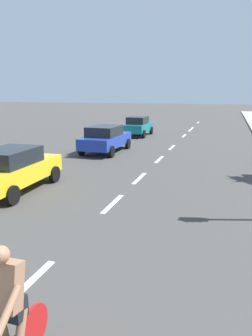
{
  "coord_description": "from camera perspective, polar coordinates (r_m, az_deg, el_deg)",
  "views": [
    {
      "loc": [
        3.35,
        0.8,
        3.5
      ],
      "look_at": [
        0.3,
        10.28,
        1.1
      ],
      "focal_mm": 33.78,
      "sensor_mm": 36.0,
      "label": 1
    }
  ],
  "objects": [
    {
      "name": "ground_plane",
      "position": [
        19.8,
        7.81,
        3.24
      ],
      "size": [
        160.0,
        160.0,
        0.0
      ],
      "primitive_type": "plane",
      "color": "#423F3D"
    },
    {
      "name": "lane_stripe_1",
      "position": [
        6.52,
        -17.52,
        -19.56
      ],
      "size": [
        0.16,
        1.8,
        0.01
      ],
      "primitive_type": "cube",
      "color": "white",
      "rests_on": "ground"
    },
    {
      "name": "lane_stripe_2",
      "position": [
        10.23,
        -2.42,
        -6.44
      ],
      "size": [
        0.16,
        1.8,
        0.01
      ],
      "primitive_type": "cube",
      "color": "white",
      "rests_on": "ground"
    },
    {
      "name": "lane_stripe_3",
      "position": [
        13.16,
        2.43,
        -1.86
      ],
      "size": [
        0.16,
        1.8,
        0.01
      ],
      "primitive_type": "cube",
      "color": "white",
      "rests_on": "ground"
    },
    {
      "name": "lane_stripe_4",
      "position": [
        16.94,
        6.03,
        1.56
      ],
      "size": [
        0.16,
        1.8,
        0.01
      ],
      "primitive_type": "cube",
      "color": "white",
      "rests_on": "ground"
    },
    {
      "name": "lane_stripe_5",
      "position": [
        20.72,
        8.28,
        3.7
      ],
      "size": [
        0.16,
        1.8,
        0.01
      ],
      "primitive_type": "cube",
      "color": "white",
      "rests_on": "ground"
    },
    {
      "name": "lane_stripe_6",
      "position": [
        26.43,
        10.43,
        5.73
      ],
      "size": [
        0.16,
        1.8,
        0.01
      ],
      "primitive_type": "cube",
      "color": "white",
      "rests_on": "ground"
    },
    {
      "name": "lane_stripe_7",
      "position": [
        30.45,
        11.46,
        6.69
      ],
      "size": [
        0.16,
        1.8,
        0.01
      ],
      "primitive_type": "cube",
      "color": "white",
      "rests_on": "ground"
    },
    {
      "name": "lane_stripe_8",
      "position": [
        32.37,
        11.86,
        7.06
      ],
      "size": [
        0.16,
        1.8,
        0.01
      ],
      "primitive_type": "cube",
      "color": "white",
      "rests_on": "ground"
    },
    {
      "name": "lane_stripe_9",
      "position": [
        38.48,
        12.88,
        8.0
      ],
      "size": [
        0.16,
        1.8,
        0.01
      ],
      "primitive_type": "cube",
      "color": "white",
      "rests_on": "ground"
    },
    {
      "name": "cyclist",
      "position": [
        4.42,
        -21.69,
        -24.71
      ],
      "size": [
        0.63,
        1.71,
        1.82
      ],
      "rotation": [
        0.0,
        0.0,
        3.16
      ],
      "color": "black",
      "rests_on": "ground"
    },
    {
      "name": "parked_car_yellow",
      "position": [
        12.02,
        -19.69,
        -0.06
      ],
      "size": [
        1.97,
        4.07,
        1.57
      ],
      "rotation": [
        0.0,
        0.0,
        0.03
      ],
      "color": "gold",
      "rests_on": "ground"
    },
    {
      "name": "parked_car_blue",
      "position": [
        18.84,
        -3.71,
        5.41
      ],
      "size": [
        2.01,
        4.31,
        1.57
      ],
      "rotation": [
        0.0,
        0.0,
        -0.01
      ],
      "color": "#1E389E",
      "rests_on": "ground"
    },
    {
      "name": "parked_car_teal",
      "position": [
        26.0,
        2.19,
        7.65
      ],
      "size": [
        1.79,
        3.81,
        1.57
      ],
      "rotation": [
        0.0,
        0.0,
        0.0
      ],
      "color": "#14727A",
      "rests_on": "ground"
    }
  ]
}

